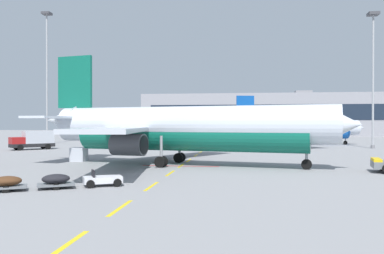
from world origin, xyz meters
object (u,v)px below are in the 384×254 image
Objects in this scene: baggage_train at (56,181)px; apron_light_mast_near at (47,63)px; apron_light_mast_far at (373,64)px; airliner_mid_left at (298,129)px; uld_cargo_container at (79,154)px; fuel_service_truck at (34,140)px; airliner_foreground at (183,128)px.

apron_light_mast_near is (-29.24, 55.61, 16.82)m from baggage_train.
airliner_mid_left is at bearing 138.67° from apron_light_mast_far.
uld_cargo_container is (-6.35, 18.68, 0.28)m from baggage_train.
apron_light_mast_near is at bearing 110.64° from fuel_service_truck.
apron_light_mast_far is (11.55, -10.15, 11.74)m from airliner_mid_left.
apron_light_mast_far is (41.77, 29.58, 14.20)m from uld_cargo_container.
apron_light_mast_far reaches higher than airliner_mid_left.
uld_cargo_container is at bearing -49.95° from fuel_service_truck.
apron_light_mast_near is (-6.62, 17.58, 15.70)m from fuel_service_truck.
airliner_mid_left is 19.35m from apron_light_mast_far.
uld_cargo_container is (-30.22, -39.73, -2.46)m from airliner_mid_left.
apron_light_mast_far is (35.41, 48.26, 14.47)m from baggage_train.
apron_light_mast_far reaches higher than baggage_train.
fuel_service_truck is 25.29m from uld_cargo_container.
airliner_foreground is 36.40m from fuel_service_truck.
apron_light_mast_far is at bearing 47.91° from airliner_foreground.
apron_light_mast_near is 65.11m from apron_light_mast_far.
airliner_mid_left reaches higher than fuel_service_truck.
airliner_foreground reaches higher than uld_cargo_container.
baggage_train is at bearing -59.26° from fuel_service_truck.
fuel_service_truck is at bearing -170.00° from apron_light_mast_far.
fuel_service_truck is 4.10× the size of uld_cargo_container.
fuel_service_truck is (-28.90, 22.02, -2.30)m from airliner_foreground.
airliner_mid_left is 63.16m from baggage_train.
airliner_mid_left is 49.98m from uld_cargo_container.
fuel_service_truck is at bearing -69.36° from apron_light_mast_near.
airliner_mid_left is 1.18× the size of apron_light_mast_far.
uld_cargo_container is (-12.64, 2.67, -3.15)m from airliner_foreground.
uld_cargo_container is 0.06× the size of apron_light_mast_near.
uld_cargo_container is at bearing 168.07° from airliner_foreground.
fuel_service_truck is at bearing 130.05° from uld_cargo_container.
airliner_foreground reaches higher than airliner_mid_left.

